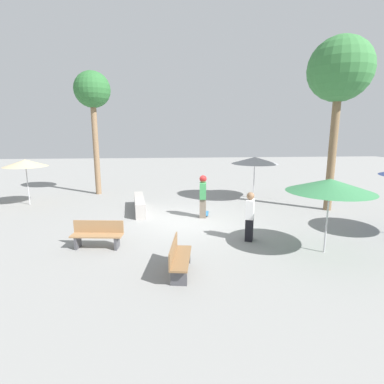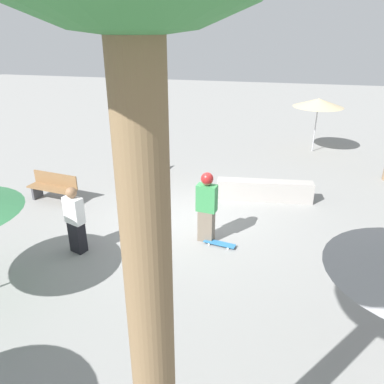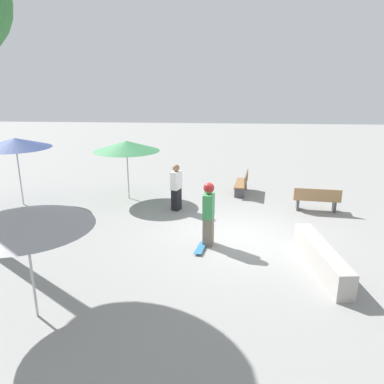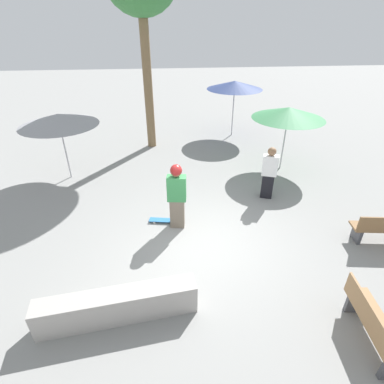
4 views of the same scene
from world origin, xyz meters
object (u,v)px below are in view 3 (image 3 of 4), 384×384
Objects in this scene: skateboard at (201,248)px; concrete_ledge at (321,258)px; bystander_watching at (176,187)px; shade_umbrella_grey at (24,218)px; shade_umbrella_green at (127,146)px; shade_umbrella_navy at (15,143)px; bench_near at (317,199)px; bench_far at (242,183)px; skater_main at (209,212)px.

concrete_ledge is at bearing 83.75° from skateboard.
concrete_ledge is at bearing 64.40° from bystander_watching.
bystander_watching is at bearing 162.52° from shade_umbrella_grey.
shade_umbrella_green is 2.65m from bystander_watching.
shade_umbrella_navy is at bearing -71.33° from bystander_watching.
bench_near is at bearing 167.93° from concrete_ledge.
skateboard is 0.50× the size of bench_far.
concrete_ledge is at bearing -158.16° from bench_far.
bench_near is 1.00× the size of bench_far.
shade_umbrella_navy is at bearing -173.06° from bench_near.
skater_main reaches higher than concrete_ledge.
bystander_watching is (-6.47, 2.04, -1.24)m from shade_umbrella_grey.
skater_main is 3.13m from bystander_watching.
shade_umbrella_green reaches higher than bystander_watching.
concrete_ledge is 1.17× the size of shade_umbrella_grey.
skateboard is 0.33× the size of shade_umbrella_navy.
shade_umbrella_navy is (-3.03, -7.00, 1.33)m from skater_main.
bench_far is 0.66× the size of shade_umbrella_green.
shade_umbrella_grey reaches higher than bench_near.
skateboard is 5.65m from bench_far.
bench_near is (-3.47, 3.92, 0.37)m from skateboard.
shade_umbrella_grey is at bearing -68.96° from concrete_ledge.
bench_near is 4.97m from bystander_watching.
bench_near is 0.66× the size of shade_umbrella_navy.
skater_main is 1.10× the size of bystander_watching.
concrete_ledge reaches higher than skateboard.
skateboard is at bearing 63.41° from shade_umbrella_navy.
skater_main is 0.73× the size of shade_umbrella_navy.
bench_near reaches higher than skateboard.
shade_umbrella_navy is 3.91m from shade_umbrella_green.
bench_far is at bearing 102.62° from shade_umbrella_green.
bench_near is at bearing -120.45° from bench_far.
concrete_ledge is at bearing 111.04° from shade_umbrella_grey.
concrete_ledge is 1.79× the size of bench_far.
bench_far is 4.87m from shade_umbrella_green.
shade_umbrella_grey reaches higher than skateboard.
shade_umbrella_grey is (8.67, -4.50, 1.65)m from bench_far.
skater_main reaches higher than bench_far.
bench_near is (-4.36, 0.93, 0.11)m from concrete_ledge.
shade_umbrella_green reaches higher than skateboard.
bystander_watching is at bearing -149.25° from skater_main.
bench_far is at bearing 152.57° from shade_umbrella_grey.
skater_main is at bearing 43.40° from bystander_watching.
shade_umbrella_green is (-4.07, -3.24, 1.09)m from skater_main.
skater_main reaches higher than bystander_watching.
bystander_watching reaches higher than bench_far.
bystander_watching reaches higher than bench_near.
skateboard is at bearing 173.38° from bench_far.
shade_umbrella_grey reaches higher than bench_far.
shade_umbrella_green is (-1.04, 3.76, -0.24)m from shade_umbrella_navy.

